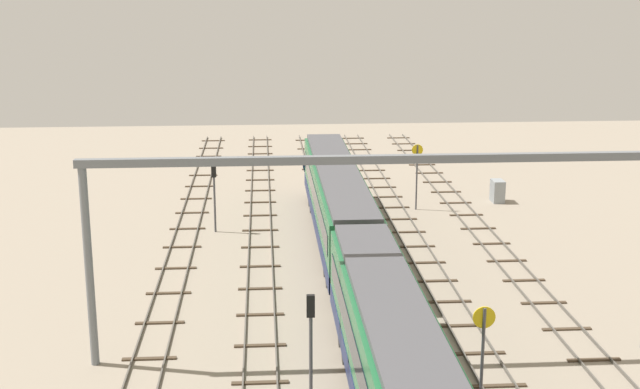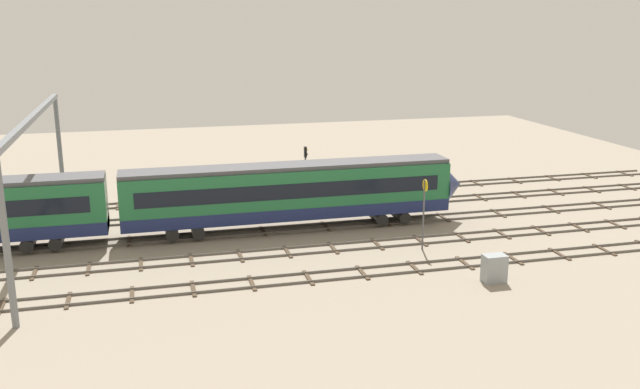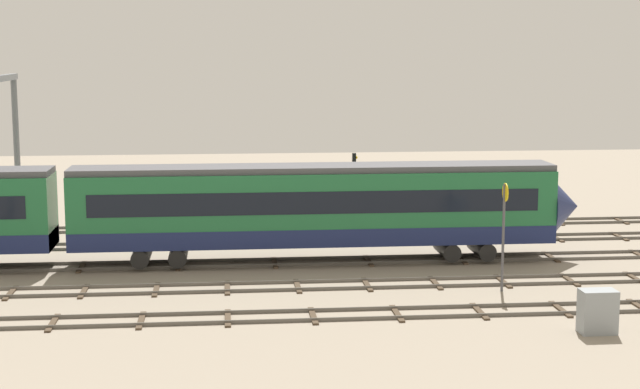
% 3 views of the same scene
% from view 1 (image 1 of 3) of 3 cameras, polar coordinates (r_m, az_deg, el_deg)
% --- Properties ---
extents(ground_plane, '(101.74, 101.74, 0.00)m').
position_cam_1_polar(ground_plane, '(50.33, 1.58, -4.77)').
color(ground_plane, gray).
extents(track_near_foreground, '(85.74, 2.40, 0.16)m').
position_cam_1_polar(track_near_foreground, '(52.15, 12.46, -4.36)').
color(track_near_foreground, '#59544C').
rests_on(track_near_foreground, ground).
extents(track_second_near, '(85.74, 2.40, 0.16)m').
position_cam_1_polar(track_second_near, '(51.00, 7.12, -4.55)').
color(track_second_near, '#59544C').
rests_on(track_second_near, ground).
extents(track_with_train, '(85.74, 2.40, 0.16)m').
position_cam_1_polar(track_with_train, '(50.30, 1.59, -4.70)').
color(track_with_train, '#59544C').
rests_on(track_with_train, ground).
extents(track_second_far, '(85.74, 2.40, 0.16)m').
position_cam_1_polar(track_second_far, '(50.09, -4.05, -4.82)').
color(track_second_far, '#59544C').
rests_on(track_second_far, ground).
extents(track_far_background, '(85.74, 2.40, 0.16)m').
position_cam_1_polar(track_far_background, '(50.36, -9.69, -4.89)').
color(track_far_background, '#59544C').
rests_on(track_far_background, ground).
extents(train, '(50.40, 3.24, 4.80)m').
position_cam_1_polar(train, '(42.50, 2.56, -4.62)').
color(train, '#1E6638').
rests_on(train, ground).
extents(overhead_gantry, '(0.40, 25.43, 9.19)m').
position_cam_1_polar(overhead_gantry, '(36.34, 3.95, -0.40)').
color(overhead_gantry, slate).
rests_on(overhead_gantry, ground).
extents(speed_sign_near_foreground, '(0.14, 0.83, 5.05)m').
position_cam_1_polar(speed_sign_near_foreground, '(31.75, 10.88, -10.54)').
color(speed_sign_near_foreground, '#4C4C51').
rests_on(speed_sign_near_foreground, ground).
extents(speed_sign_mid_trackside, '(0.14, 0.81, 4.87)m').
position_cam_1_polar(speed_sign_mid_trackside, '(62.04, 6.55, 1.75)').
color(speed_sign_mid_trackside, '#4C4C51').
rests_on(speed_sign_mid_trackside, ground).
extents(signal_light_trackside_approach, '(0.31, 0.32, 4.67)m').
position_cam_1_polar(signal_light_trackside_approach, '(56.51, -7.14, 0.46)').
color(signal_light_trackside_approach, '#4C4C51').
rests_on(signal_light_trackside_approach, ground).
extents(signal_light_trackside_departure, '(0.31, 0.32, 4.62)m').
position_cam_1_polar(signal_light_trackside_departure, '(33.39, -0.63, -9.34)').
color(signal_light_trackside_departure, '#4C4C51').
rests_on(signal_light_trackside_departure, ground).
extents(relay_cabinet, '(1.38, 0.86, 1.68)m').
position_cam_1_polar(relay_cabinet, '(65.73, 11.86, 0.23)').
color(relay_cabinet, gray).
rests_on(relay_cabinet, ground).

